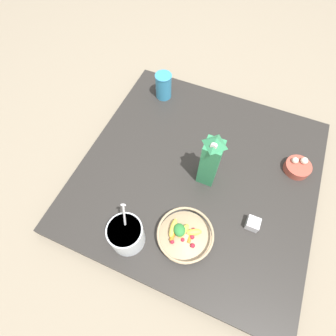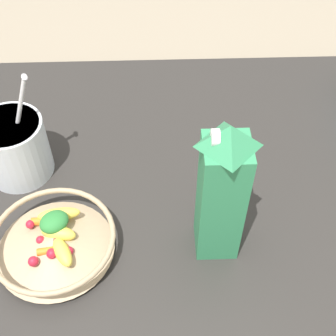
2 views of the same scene
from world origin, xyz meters
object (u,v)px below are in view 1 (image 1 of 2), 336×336
(milk_carton, at_px, (211,160))
(spice_jar, at_px, (253,224))
(fruit_bowl, at_px, (185,235))
(drinking_cup, at_px, (163,85))
(yogurt_tub, at_px, (126,234))
(garlic_bowl, at_px, (298,167))

(milk_carton, xyz_separation_m, spice_jar, (0.24, -0.13, -0.13))
(fruit_bowl, relative_size, drinking_cup, 1.59)
(milk_carton, distance_m, spice_jar, 0.30)
(yogurt_tub, bearing_deg, drinking_cup, 103.63)
(yogurt_tub, relative_size, spice_jar, 4.62)
(yogurt_tub, xyz_separation_m, spice_jar, (0.43, 0.25, -0.05))
(yogurt_tub, relative_size, garlic_bowl, 2.03)
(fruit_bowl, distance_m, milk_carton, 0.31)
(garlic_bowl, bearing_deg, milk_carton, -150.93)
(fruit_bowl, bearing_deg, milk_carton, 91.87)
(drinking_cup, bearing_deg, garlic_bowl, -13.92)
(drinking_cup, xyz_separation_m, spice_jar, (0.61, -0.52, -0.05))
(fruit_bowl, relative_size, spice_jar, 4.39)
(milk_carton, height_order, yogurt_tub, milk_carton)
(milk_carton, bearing_deg, spice_jar, -29.11)
(spice_jar, relative_size, garlic_bowl, 0.44)
(spice_jar, bearing_deg, milk_carton, 150.89)
(fruit_bowl, height_order, spice_jar, fruit_bowl)
(drinking_cup, relative_size, spice_jar, 2.77)
(garlic_bowl, bearing_deg, drinking_cup, 166.08)
(milk_carton, bearing_deg, yogurt_tub, -116.34)
(fruit_bowl, height_order, garlic_bowl, fruit_bowl)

